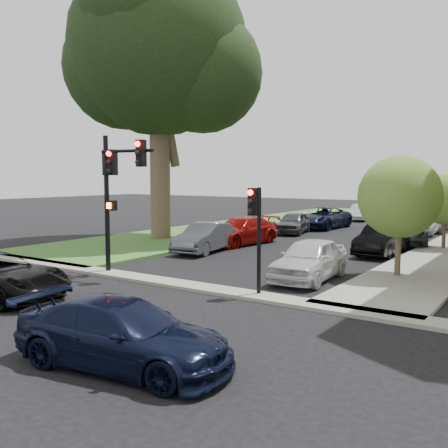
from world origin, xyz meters
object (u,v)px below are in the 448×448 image
Objects in this scene: car_parked_2 at (406,232)px; car_parked_4 at (441,217)px; eucalyptus at (158,47)px; car_parked_1 at (382,240)px; traffic_signal_secondary at (256,221)px; car_parked_8 at (323,218)px; small_tree_a at (400,197)px; car_cross_far at (122,334)px; car_parked_9 at (361,212)px; car_parked_6 at (241,231)px; car_parked_0 at (310,259)px; car_parked_3 at (424,224)px; traffic_signal_main at (115,179)px; car_parked_7 at (293,223)px; small_tree_b at (445,199)px; car_parked_5 at (205,238)px.

car_parked_4 is at bearing 79.63° from car_parked_2.
eucalyptus is 17.32m from car_parked_1.
traffic_signal_secondary is 0.62× the size of car_parked_8.
small_tree_a reaches higher than car_cross_far.
car_cross_far is 29.29m from car_parked_8.
car_parked_4 is 1.20× the size of car_parked_9.
traffic_signal_secondary is at bearing -86.79° from car_parked_4.
car_parked_4 is 0.98× the size of car_parked_6.
car_parked_0 is 1.10× the size of car_parked_3.
traffic_signal_main is 10.77m from car_parked_6.
car_parked_1 is 1.05× the size of car_parked_7.
car_parked_2 is 0.91× the size of car_parked_8.
small_tree_a is (15.54, -3.76, -8.57)m from eucalyptus.
small_tree_b is 10.65m from car_parked_7.
eucalyptus is 4.19× the size of small_tree_b.
small_tree_a is 0.82× the size of car_parked_8.
car_parked_1 is 9.98m from car_parked_7.
car_parked_1 is 12.85m from car_parked_8.
car_parked_8 is at bearing 145.28° from small_tree_b.
small_tree_a is 6.46m from traffic_signal_secondary.
traffic_signal_main is 17.69m from car_parked_2.
small_tree_a is at bearing -14.20° from car_parked_5.
car_parked_5 reaches higher than car_parked_7.
car_parked_2 is at bearing 41.32° from car_parked_5.
car_parked_1 is 8.96m from car_parked_5.
small_tree_b is at bearing -25.50° from car_parked_7.
traffic_signal_main reaches higher than car_parked_0.
car_parked_0 is 1.00× the size of car_parked_1.
small_tree_a reaches higher than traffic_signal_secondary.
car_parked_0 is at bearing 26.07° from traffic_signal_main.
car_parked_9 is (-7.21, 2.67, -0.04)m from car_parked_4.
car_cross_far is 15.77m from car_parked_5.
small_tree_b is 18.21m from car_parked_9.
car_parked_6 is (-7.49, 6.94, -0.01)m from car_parked_0.
car_parked_5 is at bearing -142.89° from car_parked_2.
car_parked_7 is (-7.97, 23.98, 0.05)m from car_cross_far.
traffic_signal_secondary is 30.71m from car_parked_9.
car_parked_8 is (-6.79, 21.47, -1.70)m from traffic_signal_secondary.
traffic_signal_secondary is 7.09m from car_cross_far.
traffic_signal_main is 6.65m from traffic_signal_secondary.
car_parked_5 is 14.64m from car_parked_8.
eucalyptus reaches higher than car_parked_1.
eucalyptus is 13.63m from traffic_signal_main.
car_parked_5 is at bearing -82.69° from car_parked_6.
small_tree_a reaches higher than car_parked_8.
eucalyptus is 3.21× the size of car_parked_4.
traffic_signal_main is 1.20× the size of car_parked_5.
car_cross_far is at bearing -83.22° from car_parked_7.
car_parked_0 reaches higher than car_parked_5.
car_parked_2 is 0.98× the size of car_parked_4.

